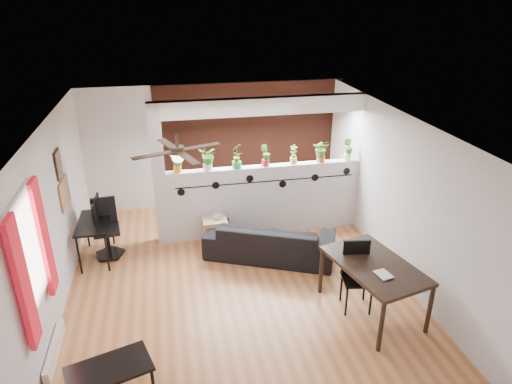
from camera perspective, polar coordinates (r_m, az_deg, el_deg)
name	(u,v)px	position (r m, az deg, el deg)	size (l,w,h in m)	color
room_shell	(235,207)	(6.84, -2.61, -1.89)	(6.30, 7.10, 2.90)	#985B32
partition_wall	(265,199)	(8.58, 1.15, -0.93)	(3.60, 0.18, 1.35)	#BCBCC1
ceiling_header	(266,106)	(8.00, 1.25, 10.70)	(3.60, 0.18, 0.30)	white
pier_column	(159,176)	(8.16, -12.04, 1.95)	(0.22, 0.20, 2.60)	#BCBCC1
brick_panel	(250,144)	(9.69, -0.73, 6.00)	(3.90, 0.05, 2.60)	#9C432D
vine_decal	(266,181)	(8.33, 1.31, 1.33)	(3.31, 0.01, 0.30)	black
window_assembly	(31,255)	(5.85, -26.34, -7.02)	(0.09, 1.30, 1.55)	white
baseboard_heater	(54,351)	(6.63, -23.89, -17.66)	(0.08, 1.00, 0.18)	silver
corkboard	(65,193)	(7.80, -22.82, -0.09)	(0.03, 0.60, 0.45)	#936B47
framed_art	(58,164)	(7.58, -23.49, 3.21)	(0.03, 0.34, 0.44)	#8C7259
ceiling_fan	(178,153)	(6.12, -9.78, 4.87)	(1.19, 1.19, 0.43)	black
potted_plant_0	(177,161)	(8.06, -9.85, 3.87)	(0.25, 0.24, 0.40)	orange
potted_plant_1	(207,158)	(8.08, -6.13, 4.31)	(0.24, 0.20, 0.44)	silver
potted_plant_2	(237,155)	(8.14, -2.43, 4.65)	(0.31, 0.31, 0.47)	#31883E
potted_plant_3	(265,155)	(8.25, 1.19, 4.67)	(0.23, 0.20, 0.40)	#B31C29
potted_plant_4	(294,154)	(8.38, 4.72, 4.78)	(0.22, 0.20, 0.36)	#E4B050
potted_plant_5	(321,150)	(8.52, 8.15, 5.19)	(0.27, 0.25, 0.43)	#D44E19
potted_plant_6	(348,149)	(8.71, 11.43, 5.31)	(0.27, 0.27, 0.41)	white
sofa	(270,240)	(7.95, 1.75, -6.03)	(2.10, 0.83, 0.62)	black
cube_shelf	(215,232)	(8.32, -5.12, -5.03)	(0.43, 0.39, 0.53)	tan
cup	(217,216)	(8.17, -4.85, -3.04)	(0.13, 0.13, 0.11)	gray
computer_desk	(94,225)	(8.19, -19.61, -3.90)	(0.52, 0.99, 0.71)	black
monitor	(94,212)	(8.26, -19.65, -2.43)	(0.05, 0.33, 0.19)	black
office_chair	(107,232)	(8.33, -18.14, -4.73)	(0.53, 0.53, 1.02)	black
dining_table	(374,269)	(6.65, 14.58, -9.29)	(1.21, 1.64, 0.80)	black
book	(378,276)	(6.34, 15.00, -10.10)	(0.17, 0.24, 0.02)	gray
folding_chair	(356,269)	(6.80, 12.42, -9.38)	(0.47, 0.47, 1.02)	black
coffee_table	(109,371)	(5.70, -17.90, -20.51)	(1.03, 0.76, 0.43)	black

